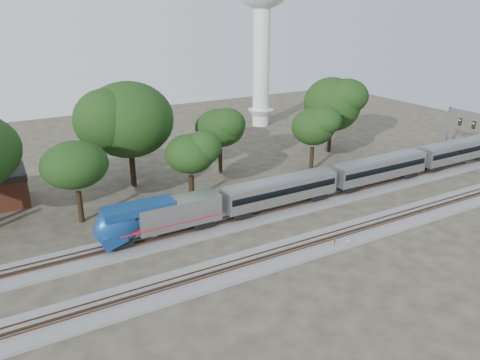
% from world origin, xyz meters
% --- Properties ---
extents(ground, '(160.00, 160.00, 0.00)m').
position_xyz_m(ground, '(0.00, 0.00, 0.00)').
color(ground, '#383328').
rests_on(ground, ground).
extents(track_far, '(160.00, 5.00, 0.73)m').
position_xyz_m(track_far, '(0.00, 6.00, 0.21)').
color(track_far, slate).
rests_on(track_far, ground).
extents(track_near, '(160.00, 5.00, 0.73)m').
position_xyz_m(track_near, '(0.00, -4.00, 0.21)').
color(track_near, slate).
rests_on(track_near, ground).
extents(train, '(105.00, 2.99, 4.41)m').
position_xyz_m(train, '(33.26, 6.00, 3.11)').
color(train, '#AAADB1').
rests_on(train, ground).
extents(switch_stand_red, '(0.34, 0.16, 1.10)m').
position_xyz_m(switch_stand_red, '(5.61, -5.60, 0.70)').
color(switch_stand_red, '#512D19').
rests_on(switch_stand_red, ground).
extents(switch_stand_white, '(0.32, 0.06, 1.01)m').
position_xyz_m(switch_stand_white, '(7.02, -6.34, 0.65)').
color(switch_stand_white, '#512D19').
rests_on(switch_stand_white, ground).
extents(switch_lever, '(0.54, 0.37, 0.30)m').
position_xyz_m(switch_lever, '(8.19, -5.23, 0.15)').
color(switch_lever, '#512D19').
rests_on(switch_lever, ground).
extents(water_tower, '(13.00, 13.00, 35.98)m').
position_xyz_m(water_tower, '(29.32, 47.96, 26.66)').
color(water_tower, silver).
rests_on(water_tower, ground).
extents(signal_gantry, '(0.66, 7.85, 9.55)m').
position_xyz_m(signal_gantry, '(43.57, 6.00, 6.96)').
color(signal_gantry, gray).
rests_on(signal_gantry, ground).
extents(tree_2, '(7.76, 7.76, 10.94)m').
position_xyz_m(tree_2, '(-17.72, 15.92, 7.61)').
color(tree_2, black).
rests_on(tree_2, ground).
extents(tree_3, '(10.55, 10.55, 14.87)m').
position_xyz_m(tree_3, '(-8.06, 24.69, 10.36)').
color(tree_3, black).
rests_on(tree_3, ground).
extents(tree_4, '(7.05, 7.05, 9.94)m').
position_xyz_m(tree_4, '(-2.69, 15.18, 6.91)').
color(tree_4, black).
rests_on(tree_4, ground).
extents(tree_5, '(7.77, 7.77, 10.95)m').
position_xyz_m(tree_5, '(6.18, 23.42, 7.62)').
color(tree_5, black).
rests_on(tree_5, ground).
extents(tree_6, '(7.63, 7.63, 10.76)m').
position_xyz_m(tree_6, '(19.86, 16.97, 7.49)').
color(tree_6, black).
rests_on(tree_6, ground).
extents(tree_7, '(9.10, 9.10, 12.84)m').
position_xyz_m(tree_7, '(29.62, 24.09, 8.94)').
color(tree_7, black).
rests_on(tree_7, ground).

